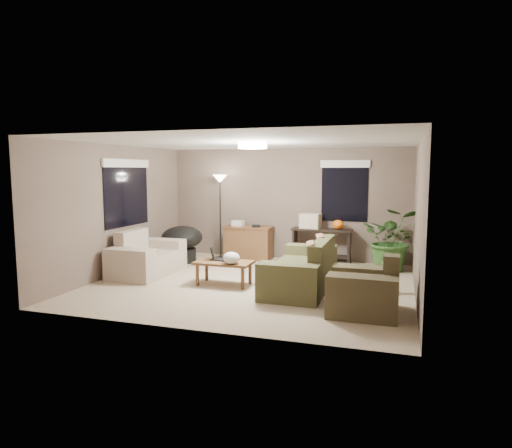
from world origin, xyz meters
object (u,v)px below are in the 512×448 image
(cat_scratching_post, at_px, (389,280))
(papasan_chair, at_px, (182,241))
(floor_lamp, at_px, (220,189))
(loveseat, at_px, (146,259))
(main_sofa, at_px, (303,271))
(console_table, at_px, (322,243))
(armchair, at_px, (365,292))
(houseplant, at_px, (392,246))
(desk, at_px, (248,242))
(coffee_table, at_px, (224,265))

(cat_scratching_post, bearing_deg, papasan_chair, 163.98)
(cat_scratching_post, bearing_deg, floor_lamp, 152.70)
(loveseat, bearing_deg, main_sofa, -2.18)
(console_table, xyz_separation_m, papasan_chair, (-2.93, -0.87, 0.03))
(armchair, bearing_deg, houseplant, 84.11)
(loveseat, xyz_separation_m, desk, (1.42, 2.04, 0.08))
(floor_lamp, bearing_deg, desk, 8.15)
(coffee_table, relative_size, papasan_chair, 1.03)
(cat_scratching_post, bearing_deg, console_table, 124.60)
(loveseat, bearing_deg, cat_scratching_post, 0.04)
(armchair, height_order, papasan_chair, armchair)
(loveseat, height_order, console_table, loveseat)
(console_table, bearing_deg, main_sofa, -88.35)
(main_sofa, height_order, cat_scratching_post, main_sofa)
(main_sofa, height_order, loveseat, same)
(armchair, height_order, desk, armchair)
(main_sofa, distance_m, cat_scratching_post, 1.41)
(loveseat, distance_m, cat_scratching_post, 4.55)
(loveseat, relative_size, coffee_table, 1.60)
(main_sofa, height_order, armchair, same)
(houseplant, xyz_separation_m, cat_scratching_post, (-0.01, -1.76, -0.28))
(houseplant, bearing_deg, floor_lamp, 177.21)
(coffee_table, height_order, houseplant, houseplant)
(floor_lamp, xyz_separation_m, houseplant, (3.79, -0.18, -1.10))
(loveseat, height_order, armchair, same)
(papasan_chair, distance_m, cat_scratching_post, 4.59)
(desk, bearing_deg, houseplant, -5.04)
(papasan_chair, height_order, floor_lamp, floor_lamp)
(console_table, distance_m, houseplant, 1.53)
(main_sofa, distance_m, armchair, 1.55)
(console_table, xyz_separation_m, floor_lamp, (-2.30, -0.18, 1.16))
(loveseat, bearing_deg, papasan_chair, 83.57)
(main_sofa, xyz_separation_m, floor_lamp, (-2.37, 2.07, 1.30))
(armchair, bearing_deg, floor_lamp, 137.88)
(armchair, height_order, coffee_table, armchair)
(loveseat, relative_size, armchair, 1.60)
(coffee_table, xyz_separation_m, desk, (-0.34, 2.38, 0.02))
(main_sofa, height_order, console_table, main_sofa)
(armchair, bearing_deg, desk, 131.19)
(floor_lamp, bearing_deg, houseplant, -2.79)
(coffee_table, xyz_separation_m, floor_lamp, (-0.99, 2.28, 1.24))
(armchair, distance_m, cat_scratching_post, 1.24)
(main_sofa, xyz_separation_m, houseplant, (1.42, 1.89, 0.20))
(console_table, height_order, papasan_chair, papasan_chair)
(main_sofa, bearing_deg, floor_lamp, 138.82)
(main_sofa, relative_size, floor_lamp, 1.15)
(main_sofa, xyz_separation_m, desk, (-1.72, 2.16, 0.08))
(main_sofa, bearing_deg, desk, 128.52)
(armchair, relative_size, papasan_chair, 1.03)
(main_sofa, relative_size, houseplant, 1.72)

